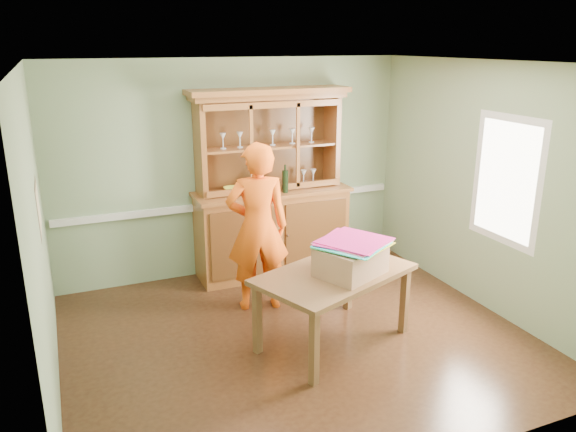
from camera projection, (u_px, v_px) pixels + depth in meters
name	position (u px, v px, depth m)	size (l,w,h in m)	color
floor	(297.00, 338.00, 5.70)	(4.50, 4.50, 0.00)	#462916
ceiling	(299.00, 63.00, 4.89)	(4.50, 4.50, 0.00)	white
wall_back	(234.00, 168.00, 7.06)	(4.50, 4.50, 0.00)	gray
wall_left	(39.00, 242.00, 4.46)	(4.00, 4.00, 0.00)	gray
wall_right	(486.00, 188.00, 6.13)	(4.00, 4.00, 0.00)	gray
wall_front	(426.00, 295.00, 3.54)	(4.50, 4.50, 0.00)	gray
chair_rail	(235.00, 203.00, 7.17)	(4.41, 0.05, 0.08)	white
framed_map	(39.00, 208.00, 4.67)	(0.03, 0.60, 0.46)	#301D13
window_panel	(506.00, 180.00, 5.81)	(0.03, 0.96, 1.36)	white
china_hutch	(271.00, 211.00, 7.13)	(1.99, 0.66, 2.34)	#935927
dining_table	(334.00, 280.00, 5.44)	(1.73, 1.39, 0.75)	brown
cardboard_box	(350.00, 260.00, 5.32)	(0.60, 0.48, 0.28)	#986D4E
kite_stack	(353.00, 243.00, 5.30)	(0.79, 0.79, 0.05)	yellow
person	(258.00, 227.00, 6.11)	(0.69, 0.45, 1.88)	#FF5C10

